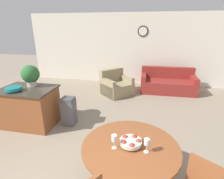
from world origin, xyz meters
The scene contains 11 objects.
wall_back centered at (0.00, 6.08, 1.35)m, with size 8.00×0.09×2.70m.
dining_table centered at (0.67, 1.00, 0.57)m, with size 1.27×1.27×0.73m.
fruit_bowl centered at (0.67, 1.00, 0.79)m, with size 0.29×0.29×0.11m.
wine_glass_left centered at (0.47, 0.91, 0.87)m, with size 0.07×0.07×0.19m.
wine_glass_right centered at (0.87, 0.91, 0.87)m, with size 0.07×0.07×0.19m.
kitchen_island centered at (-1.77, 2.30, 0.45)m, with size 1.18×0.84×0.90m.
teal_bowl centered at (-1.92, 2.09, 0.95)m, with size 0.32×0.32×0.09m.
potted_plant centered at (-1.76, 2.48, 1.16)m, with size 0.40×0.40×0.48m.
trash_bin centered at (-0.90, 2.48, 0.33)m, with size 0.29×0.27×0.67m.
couch centered at (1.56, 5.28, 0.28)m, with size 1.87×0.95×0.82m.
armchair centered at (-0.17, 4.65, 0.28)m, with size 1.21×1.21×0.83m.
Camera 1 is at (0.81, -0.89, 2.18)m, focal length 28.00 mm.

